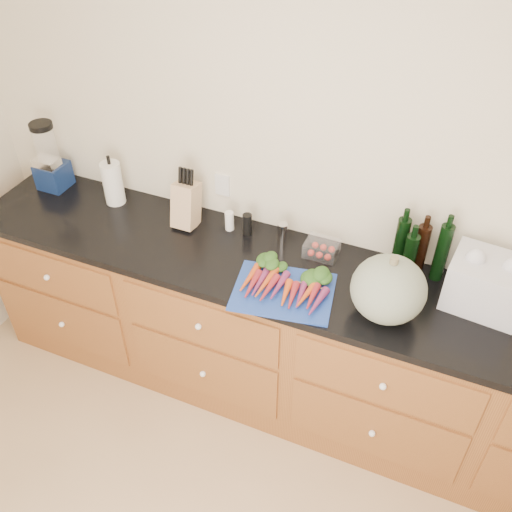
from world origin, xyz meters
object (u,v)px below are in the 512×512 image
at_px(carrots, 286,282).
at_px(squash, 388,289).
at_px(cutting_board, 283,292).
at_px(paper_towel, 113,183).
at_px(blender_appliance, 49,160).
at_px(tomato_box, 322,248).
at_px(knife_block, 186,205).

bearing_deg(carrots, squash, 1.70).
distance_m(cutting_board, paper_towel, 1.16).
relative_size(carrots, squash, 1.20).
height_order(blender_appliance, tomato_box, blender_appliance).
relative_size(squash, tomato_box, 2.01).
height_order(knife_block, tomato_box, knife_block).
xyz_separation_m(carrots, squash, (0.45, 0.01, 0.11)).
bearing_deg(cutting_board, knife_block, 155.37).
distance_m(cutting_board, knife_block, 0.73).
bearing_deg(squash, knife_block, 167.29).
xyz_separation_m(blender_appliance, knife_block, (0.87, -0.02, -0.06)).
bearing_deg(paper_towel, carrots, -14.24).
relative_size(carrots, knife_block, 1.63).
xyz_separation_m(squash, paper_towel, (-1.57, 0.27, -0.02)).
relative_size(cutting_board, blender_appliance, 1.14).
distance_m(carrots, blender_appliance, 1.55).
height_order(carrots, tomato_box, tomato_box).
relative_size(squash, knife_block, 1.37).
distance_m(carrots, squash, 0.47).
height_order(cutting_board, knife_block, knife_block).
distance_m(squash, tomato_box, 0.48).
distance_m(knife_block, tomato_box, 0.73).
height_order(squash, knife_block, squash).
bearing_deg(carrots, blender_appliance, 169.55).
xyz_separation_m(cutting_board, paper_towel, (-1.11, 0.32, 0.12)).
bearing_deg(tomato_box, squash, -36.46).
bearing_deg(squash, blender_appliance, 172.28).
relative_size(cutting_board, paper_towel, 1.86).
distance_m(blender_appliance, paper_towel, 0.41).
bearing_deg(cutting_board, tomato_box, 77.47).
bearing_deg(cutting_board, paper_towel, 163.97).
bearing_deg(blender_appliance, tomato_box, 0.44).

